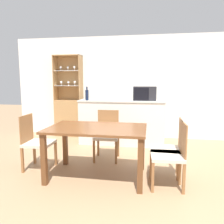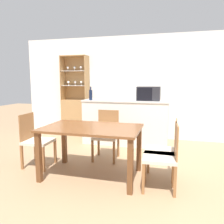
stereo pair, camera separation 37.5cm
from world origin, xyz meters
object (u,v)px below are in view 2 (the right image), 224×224
dining_chair_side_right_far (164,150)px  wine_bottle (91,95)px  dining_table (92,134)px  dining_chair_side_left_far (36,140)px  microwave (149,94)px  display_cabinet (76,111)px  dining_chair_head_far (106,135)px  dining_chair_side_right_near (163,156)px

dining_chair_side_right_far → wine_bottle: wine_bottle is taller
dining_table → dining_chair_side_left_far: dining_chair_side_left_far is taller
dining_chair_side_left_far → microwave: (1.70, 1.72, 0.71)m
display_cabinet → dining_chair_side_left_far: 2.23m
dining_chair_head_far → dining_chair_side_right_far: bearing=146.0°
dining_chair_head_far → dining_chair_side_left_far: bearing=29.2°
dining_table → microwave: 2.02m
display_cabinet → wine_bottle: display_cabinet is taller
dining_table → microwave: microwave is taller
dining_table → dining_chair_side_right_far: size_ratio=1.61×
dining_chair_side_left_far → dining_chair_head_far: (1.05, 0.65, 0.00)m
microwave → dining_table: bearing=-109.3°
dining_table → wine_bottle: bearing=110.9°
wine_bottle → display_cabinet: bearing=134.7°
dining_table → dining_chair_side_left_far: 1.08m
dining_table → dining_chair_side_right_near: (1.05, -0.13, -0.20)m
dining_chair_side_left_far → dining_chair_side_right_far: bearing=88.0°
display_cabinet → microwave: bearing=-14.0°
dining_chair_side_right_near → dining_table: bearing=79.7°
dining_chair_side_right_near → wine_bottle: size_ratio=2.95×
dining_chair_side_left_far → dining_chair_side_right_near: size_ratio=1.00×
wine_bottle → dining_chair_head_far: bearing=-53.9°
dining_chair_side_right_far → wine_bottle: size_ratio=2.95×
microwave → wine_bottle: bearing=-170.1°
dining_table → dining_chair_side_right_near: 1.08m
dining_chair_side_left_far → microwave: 2.52m
dining_chair_side_left_far → display_cabinet: bearing=-175.0°
display_cabinet → dining_chair_side_right_far: display_cabinet is taller
dining_chair_side_left_far → dining_chair_head_far: same height
display_cabinet → dining_chair_head_far: (1.32, -1.56, -0.18)m
dining_chair_side_left_far → dining_chair_side_right_near: bearing=80.8°
display_cabinet → dining_chair_side_right_far: (2.37, -2.21, -0.18)m
dining_chair_side_right_far → wine_bottle: (-1.67, 1.49, 0.68)m
dining_chair_head_far → dining_chair_side_right_near: same height
dining_table → wine_bottle: wine_bottle is taller
display_cabinet → wine_bottle: size_ratio=6.85×
dining_table → dining_chair_side_right_far: dining_chair_side_right_far is taller
dining_chair_side_left_far → microwave: bearing=133.3°
dining_chair_head_far → microwave: size_ratio=1.79×
dining_table → dining_chair_head_far: (-0.00, 0.78, -0.20)m
display_cabinet → dining_table: (1.32, -2.34, 0.02)m
display_cabinet → dining_chair_side_right_far: bearing=-42.9°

